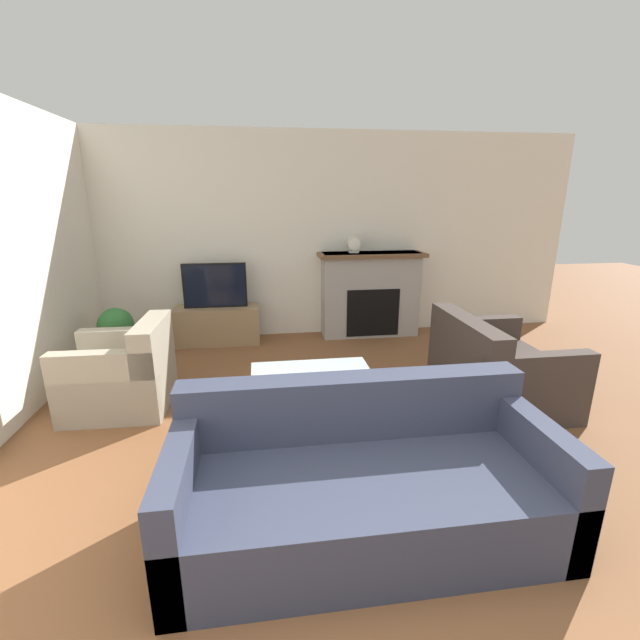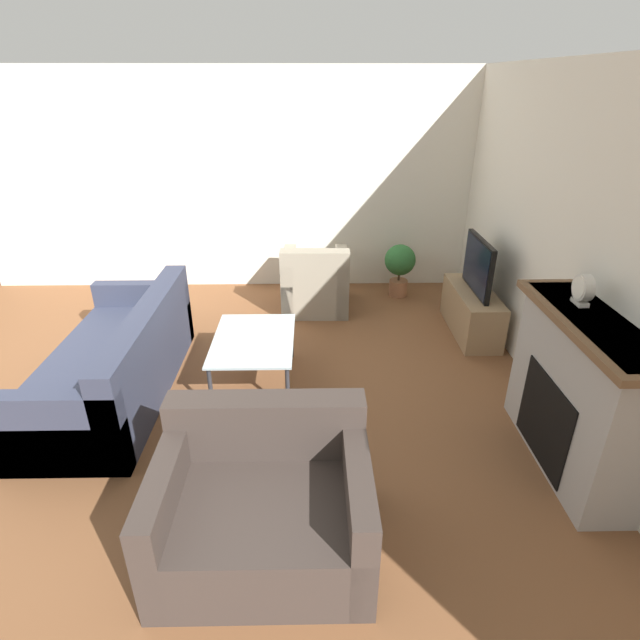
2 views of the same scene
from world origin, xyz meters
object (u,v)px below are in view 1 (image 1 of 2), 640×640
(couch_loveseat, at_px, (496,371))
(armchair_by_window, at_px, (123,377))
(tv, at_px, (215,285))
(couch_sectional, at_px, (364,484))
(potted_plant, at_px, (117,330))
(mantel_clock, at_px, (354,244))
(coffee_table, at_px, (313,380))

(couch_loveseat, bearing_deg, armchair_by_window, 84.58)
(tv, distance_m, couch_loveseat, 3.46)
(couch_sectional, relative_size, armchair_by_window, 2.45)
(couch_loveseat, xyz_separation_m, potted_plant, (-3.81, 1.40, 0.13))
(couch_sectional, relative_size, mantel_clock, 10.06)
(tv, bearing_deg, mantel_clock, 2.76)
(potted_plant, bearing_deg, tv, 30.68)
(couch_sectional, height_order, potted_plant, couch_sectional)
(tv, distance_m, coffee_table, 2.50)
(couch_sectional, xyz_separation_m, armchair_by_window, (-1.82, 1.76, 0.01))
(mantel_clock, bearing_deg, potted_plant, -166.08)
(armchair_by_window, height_order, potted_plant, armchair_by_window)
(couch_loveseat, relative_size, coffee_table, 1.19)
(couch_loveseat, relative_size, armchair_by_window, 1.38)
(couch_sectional, bearing_deg, mantel_clock, 78.87)
(armchair_by_window, xyz_separation_m, coffee_table, (1.68, -0.57, 0.12))
(tv, bearing_deg, couch_sectional, -71.92)
(couch_loveseat, bearing_deg, coffee_table, 97.65)
(coffee_table, xyz_separation_m, potted_plant, (-2.04, 1.64, 0.01))
(mantel_clock, bearing_deg, armchair_by_window, -144.62)
(couch_sectional, height_order, mantel_clock, mantel_clock)
(armchair_by_window, relative_size, potted_plant, 1.30)
(tv, bearing_deg, coffee_table, -66.60)
(couch_sectional, distance_m, armchair_by_window, 2.53)
(armchair_by_window, bearing_deg, coffee_table, 72.56)
(couch_loveseat, distance_m, potted_plant, 4.07)
(couch_loveseat, xyz_separation_m, mantel_clock, (-0.93, 2.12, 0.97))
(couch_sectional, distance_m, potted_plant, 3.58)
(couch_sectional, bearing_deg, potted_plant, 127.65)
(couch_sectional, bearing_deg, couch_loveseat, 41.23)
(couch_loveseat, xyz_separation_m, coffee_table, (-1.78, -0.24, 0.12))
(armchair_by_window, distance_m, mantel_clock, 3.24)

